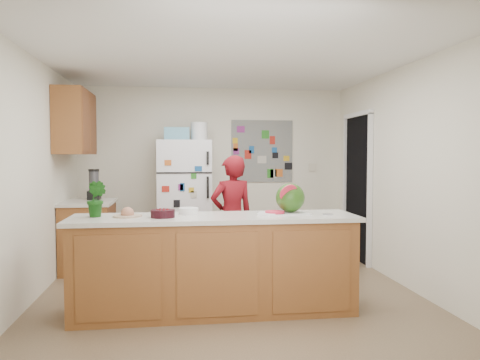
{
  "coord_description": "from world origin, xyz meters",
  "views": [
    {
      "loc": [
        -0.55,
        -4.85,
        1.48
      ],
      "look_at": [
        0.13,
        0.2,
        1.22
      ],
      "focal_mm": 35.0,
      "sensor_mm": 36.0,
      "label": 1
    }
  ],
  "objects": [
    {
      "name": "floor",
      "position": [
        0.0,
        0.0,
        -0.01
      ],
      "size": [
        4.0,
        4.5,
        0.02
      ],
      "primitive_type": "cube",
      "color": "brown",
      "rests_on": "ground"
    },
    {
      "name": "wall_back",
      "position": [
        0.0,
        2.26,
        1.25
      ],
      "size": [
        4.0,
        0.02,
        2.5
      ],
      "primitive_type": "cube",
      "color": "beige",
      "rests_on": "ground"
    },
    {
      "name": "wall_left",
      "position": [
        -2.01,
        0.0,
        1.25
      ],
      "size": [
        0.02,
        4.5,
        2.5
      ],
      "primitive_type": "cube",
      "color": "beige",
      "rests_on": "ground"
    },
    {
      "name": "wall_right",
      "position": [
        2.01,
        0.0,
        1.25
      ],
      "size": [
        0.02,
        4.5,
        2.5
      ],
      "primitive_type": "cube",
      "color": "beige",
      "rests_on": "ground"
    },
    {
      "name": "ceiling",
      "position": [
        0.0,
        0.0,
        2.51
      ],
      "size": [
        4.0,
        4.5,
        0.02
      ],
      "primitive_type": "cube",
      "color": "white",
      "rests_on": "wall_back"
    },
    {
      "name": "doorway",
      "position": [
        1.99,
        1.45,
        1.02
      ],
      "size": [
        0.03,
        0.85,
        2.04
      ],
      "primitive_type": "cube",
      "color": "black",
      "rests_on": "ground"
    },
    {
      "name": "peninsula_base",
      "position": [
        -0.2,
        -0.5,
        0.44
      ],
      "size": [
        2.6,
        0.62,
        0.88
      ],
      "primitive_type": "cube",
      "color": "brown",
      "rests_on": "floor"
    },
    {
      "name": "peninsula_top",
      "position": [
        -0.2,
        -0.5,
        0.9
      ],
      "size": [
        2.68,
        0.7,
        0.04
      ],
      "primitive_type": "cube",
      "color": "silver",
      "rests_on": "peninsula_base"
    },
    {
      "name": "side_counter_base",
      "position": [
        -1.69,
        1.35,
        0.43
      ],
      "size": [
        0.6,
        0.8,
        0.86
      ],
      "primitive_type": "cube",
      "color": "brown",
      "rests_on": "floor"
    },
    {
      "name": "side_counter_top",
      "position": [
        -1.69,
        1.35,
        0.88
      ],
      "size": [
        0.64,
        0.84,
        0.04
      ],
      "primitive_type": "cube",
      "color": "silver",
      "rests_on": "side_counter_base"
    },
    {
      "name": "upper_cabinets",
      "position": [
        -1.82,
        1.3,
        1.9
      ],
      "size": [
        0.35,
        1.0,
        0.8
      ],
      "primitive_type": "cube",
      "color": "brown",
      "rests_on": "wall_left"
    },
    {
      "name": "refrigerator",
      "position": [
        -0.45,
        1.88,
        0.85
      ],
      "size": [
        0.75,
        0.7,
        1.7
      ],
      "primitive_type": "cube",
      "color": "silver",
      "rests_on": "floor"
    },
    {
      "name": "fridge_top_bin",
      "position": [
        -0.55,
        1.88,
        1.79
      ],
      "size": [
        0.35,
        0.28,
        0.18
      ],
      "primitive_type": "cube",
      "color": "#5999B2",
      "rests_on": "refrigerator"
    },
    {
      "name": "photo_collage",
      "position": [
        0.75,
        2.24,
        1.55
      ],
      "size": [
        0.95,
        0.01,
        0.95
      ],
      "primitive_type": "cube",
      "color": "slate",
      "rests_on": "wall_back"
    },
    {
      "name": "person",
      "position": [
        0.1,
        0.68,
        0.74
      ],
      "size": [
        0.62,
        0.49,
        1.49
      ],
      "primitive_type": "imported",
      "rotation": [
        0.0,
        0.0,
        3.43
      ],
      "color": "maroon",
      "rests_on": "floor"
    },
    {
      "name": "blender_appliance",
      "position": [
        -1.64,
        1.52,
        1.09
      ],
      "size": [
        0.13,
        0.13,
        0.38
      ],
      "primitive_type": "cylinder",
      "color": "black",
      "rests_on": "side_counter_top"
    },
    {
      "name": "cutting_board",
      "position": [
        0.48,
        -0.44,
        0.93
      ],
      "size": [
        0.47,
        0.37,
        0.01
      ],
      "primitive_type": "cube",
      "rotation": [
        0.0,
        0.0,
        0.12
      ],
      "color": "white",
      "rests_on": "peninsula_top"
    },
    {
      "name": "watermelon",
      "position": [
        0.54,
        -0.42,
        1.07
      ],
      "size": [
        0.28,
        0.28,
        0.28
      ],
      "primitive_type": "sphere",
      "color": "#325A17",
      "rests_on": "cutting_board"
    },
    {
      "name": "watermelon_slice",
      "position": [
        0.37,
        -0.49,
        0.94
      ],
      "size": [
        0.18,
        0.18,
        0.02
      ],
      "primitive_type": "cylinder",
      "color": "#E03759",
      "rests_on": "cutting_board"
    },
    {
      "name": "cherry_bowl",
      "position": [
        -0.68,
        -0.55,
        0.96
      ],
      "size": [
        0.27,
        0.27,
        0.07
      ],
      "primitive_type": "cylinder",
      "rotation": [
        0.0,
        0.0,
        -0.28
      ],
      "color": "black",
      "rests_on": "peninsula_top"
    },
    {
      "name": "white_bowl",
      "position": [
        -0.44,
        -0.34,
        0.95
      ],
      "size": [
        0.2,
        0.2,
        0.06
      ],
      "primitive_type": "cylinder",
      "rotation": [
        0.0,
        0.0,
        -0.04
      ],
      "color": "white",
      "rests_on": "peninsula_top"
    },
    {
      "name": "cobalt_bowl",
      "position": [
        -0.66,
        -0.57,
        0.95
      ],
      "size": [
        0.14,
        0.14,
        0.05
      ],
      "primitive_type": "cylinder",
      "rotation": [
        0.0,
        0.0,
        0.06
      ],
      "color": "navy",
      "rests_on": "peninsula_top"
    },
    {
      "name": "plate",
      "position": [
        -1.01,
        -0.46,
        0.93
      ],
      "size": [
        0.3,
        0.3,
        0.02
      ],
      "primitive_type": "cylinder",
      "rotation": [
        0.0,
        0.0,
        -0.14
      ],
      "color": "#B0A88A",
      "rests_on": "peninsula_top"
    },
    {
      "name": "paper_towel",
      "position": [
        0.29,
        -0.52,
        0.93
      ],
      "size": [
        0.2,
        0.19,
        0.02
      ],
      "primitive_type": "cube",
      "rotation": [
        0.0,
        0.0,
        -0.28
      ],
      "color": "white",
      "rests_on": "peninsula_top"
    },
    {
      "name": "keys",
      "position": [
        0.86,
        -0.6,
        0.93
      ],
      "size": [
        0.1,
        0.06,
        0.01
      ],
      "primitive_type": "cube",
      "rotation": [
        0.0,
        0.0,
        -0.22
      ],
      "color": "gray",
      "rests_on": "peninsula_top"
    },
    {
      "name": "potted_plant",
      "position": [
        -1.28,
        -0.45,
        1.09
      ],
      "size": [
        0.23,
        0.22,
        0.34
      ],
      "primitive_type": "imported",
      "rotation": [
        0.0,
        0.0,
        5.77
      ],
      "color": "#103E16",
      "rests_on": "peninsula_top"
    }
  ]
}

